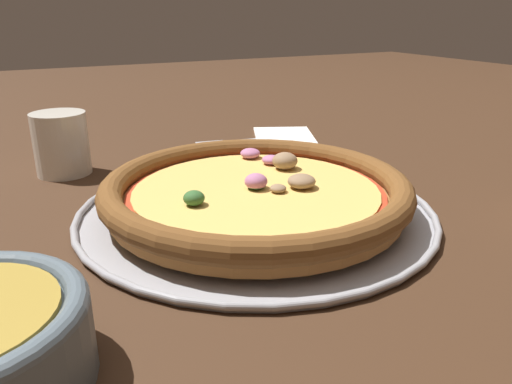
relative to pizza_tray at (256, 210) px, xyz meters
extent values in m
plane|color=#3D2616|center=(0.00, 0.00, 0.00)|extent=(3.00, 3.00, 0.00)
cylinder|color=#9E9EA3|center=(0.00, 0.00, 0.00)|extent=(0.36, 0.36, 0.01)
torus|color=#9E9EA3|center=(0.00, 0.00, 0.00)|extent=(0.37, 0.37, 0.01)
cylinder|color=#A86B33|center=(0.00, 0.00, 0.01)|extent=(0.30, 0.30, 0.02)
torus|color=brown|center=(0.00, 0.00, 0.03)|extent=(0.32, 0.32, 0.03)
cylinder|color=#B7381E|center=(0.00, 0.00, 0.02)|extent=(0.26, 0.26, 0.00)
cylinder|color=#E5B75B|center=(0.00, 0.00, 0.02)|extent=(0.25, 0.25, 0.00)
ellipsoid|color=#8E7051|center=(0.04, -0.06, 0.03)|extent=(0.04, 0.04, 0.02)
ellipsoid|color=#8E7051|center=(-0.02, -0.04, 0.03)|extent=(0.04, 0.04, 0.01)
ellipsoid|color=#B26B93|center=(0.00, 0.00, 0.03)|extent=(0.03, 0.03, 0.02)
ellipsoid|color=#33602D|center=(0.00, 0.00, 0.03)|extent=(0.02, 0.02, 0.01)
ellipsoid|color=#B26B93|center=(0.07, -0.06, 0.03)|extent=(0.03, 0.03, 0.01)
ellipsoid|color=#33602D|center=(-0.01, 0.07, 0.03)|extent=(0.02, 0.02, 0.01)
ellipsoid|color=#B26B93|center=(0.10, -0.04, 0.03)|extent=(0.03, 0.03, 0.01)
ellipsoid|color=#8E7051|center=(-0.02, -0.02, 0.03)|extent=(0.02, 0.02, 0.01)
cylinder|color=silver|center=(0.24, 0.16, 0.04)|extent=(0.07, 0.07, 0.08)
cube|color=white|center=(0.26, -0.18, 0.00)|extent=(0.18, 0.15, 0.01)
cube|color=#B7B7BC|center=(0.27, -0.15, 0.00)|extent=(0.03, 0.14, 0.00)
cube|color=#B7B7BC|center=(0.29, -0.07, 0.00)|extent=(0.03, 0.05, 0.00)
camera|label=1|loc=(-0.43, 0.22, 0.20)|focal=35.00mm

